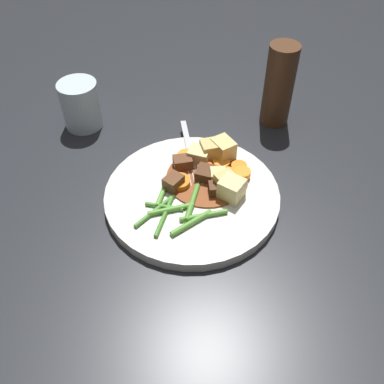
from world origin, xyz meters
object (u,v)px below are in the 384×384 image
at_px(carrot_slice_1, 205,169).
at_px(carrot_slice_6, 181,181).
at_px(pepper_mill, 279,85).
at_px(water_glass, 81,105).
at_px(fork, 190,153).
at_px(meat_chunk_2, 216,189).
at_px(carrot_slice_7, 239,167).
at_px(potato_chunk_0, 211,150).
at_px(potato_chunk_5, 218,177).
at_px(carrot_slice_0, 227,176).
at_px(dinner_plate, 192,196).
at_px(meat_chunk_1, 173,183).
at_px(carrot_slice_2, 242,174).
at_px(carrot_slice_3, 222,163).
at_px(potato_chunk_2, 226,183).
at_px(meat_chunk_0, 209,175).
at_px(potato_chunk_1, 232,189).
at_px(potato_chunk_4, 199,156).
at_px(carrot_slice_4, 237,189).
at_px(potato_chunk_3, 223,149).

xyz_separation_m(carrot_slice_1, carrot_slice_6, (-0.05, 0.01, -0.00)).
bearing_deg(pepper_mill, water_glass, 130.21).
height_order(fork, water_glass, water_glass).
bearing_deg(meat_chunk_2, carrot_slice_1, 55.00).
bearing_deg(carrot_slice_7, carrot_slice_1, 132.60).
relative_size(potato_chunk_0, potato_chunk_5, 1.39).
distance_m(carrot_slice_0, pepper_mill, 0.22).
xyz_separation_m(dinner_plate, pepper_mill, (0.27, 0.01, 0.07)).
relative_size(carrot_slice_0, potato_chunk_5, 1.34).
distance_m(carrot_slice_0, potato_chunk_5, 0.02).
bearing_deg(meat_chunk_1, pepper_mill, -4.70).
bearing_deg(carrot_slice_2, carrot_slice_7, 50.82).
bearing_deg(carrot_slice_3, potato_chunk_2, -138.84).
height_order(carrot_slice_1, fork, carrot_slice_1).
height_order(carrot_slice_0, carrot_slice_7, carrot_slice_0).
bearing_deg(meat_chunk_0, carrot_slice_2, -45.76).
height_order(potato_chunk_1, potato_chunk_2, same).
distance_m(carrot_slice_2, potato_chunk_2, 0.05).
relative_size(potato_chunk_4, fork, 0.25).
height_order(potato_chunk_0, water_glass, water_glass).
bearing_deg(potato_chunk_5, potato_chunk_2, -113.81).
distance_m(carrot_slice_2, fork, 0.10).
distance_m(meat_chunk_2, pepper_mill, 0.26).
xyz_separation_m(carrot_slice_0, fork, (0.01, 0.09, -0.00)).
xyz_separation_m(dinner_plate, carrot_slice_2, (0.08, -0.04, 0.02)).
relative_size(carrot_slice_1, potato_chunk_2, 0.77).
height_order(dinner_plate, potato_chunk_1, potato_chunk_1).
xyz_separation_m(carrot_slice_4, potato_chunk_3, (0.05, 0.07, 0.01)).
bearing_deg(carrot_slice_2, potato_chunk_1, -167.41).
height_order(potato_chunk_5, fork, potato_chunk_5).
bearing_deg(meat_chunk_1, dinner_plate, -70.24).
distance_m(meat_chunk_2, fork, 0.11).
relative_size(carrot_slice_0, carrot_slice_3, 1.15).
relative_size(meat_chunk_1, water_glass, 0.33).
distance_m(carrot_slice_7, pepper_mill, 0.19).
relative_size(potato_chunk_0, water_glass, 0.39).
bearing_deg(dinner_plate, carrot_slice_6, 81.77).
xyz_separation_m(potato_chunk_4, potato_chunk_5, (-0.02, -0.05, -0.00)).
relative_size(meat_chunk_0, fork, 0.25).
relative_size(potato_chunk_1, meat_chunk_1, 1.18).
bearing_deg(potato_chunk_4, water_glass, 97.97).
distance_m(potato_chunk_4, meat_chunk_0, 0.05).
relative_size(carrot_slice_7, water_glass, 0.29).
height_order(meat_chunk_1, pepper_mill, pepper_mill).
bearing_deg(carrot_slice_6, potato_chunk_1, -71.87).
bearing_deg(carrot_slice_0, potato_chunk_4, 85.89).
bearing_deg(carrot_slice_7, carrot_slice_3, 108.06).
relative_size(carrot_slice_3, pepper_mill, 0.19).
xyz_separation_m(carrot_slice_3, potato_chunk_3, (0.02, 0.01, 0.01)).
relative_size(carrot_slice_3, carrot_slice_7, 1.10).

